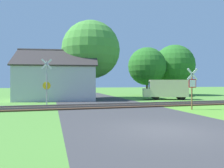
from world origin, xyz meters
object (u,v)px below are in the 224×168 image
house (58,82)px  tree_far (174,65)px  crossing_sign_far (47,80)px  tree_center (91,50)px  mail_truck (166,89)px  stop_sign_near (192,86)px  tree_right (147,66)px

house → tree_far: (17.68, 4.70, 2.62)m
crossing_sign_far → tree_center: bearing=51.9°
mail_truck → tree_far: bearing=-17.5°
stop_sign_near → crossing_sign_far: (-9.96, 5.29, 0.40)m
house → mail_truck: house is taller
stop_sign_near → tree_far: tree_far is taller
tree_far → stop_sign_near: bearing=-117.6°
house → crossing_sign_far: bearing=-90.3°
tree_center → stop_sign_near: bearing=-68.7°
house → mail_truck: 12.33m
tree_center → tree_far: (13.77, 3.98, -1.26)m
tree_far → mail_truck: (-5.78, -7.84, -3.40)m
tree_center → tree_far: tree_center is taller
house → tree_center: bearing=19.0°
stop_sign_near → tree_far: size_ratio=0.38×
stop_sign_near → tree_center: tree_center is taller
mail_truck → tree_center: bearing=83.1°
stop_sign_near → tree_right: 16.14m
tree_right → tree_far: size_ratio=0.90×
house → stop_sign_near: bearing=-45.0°
stop_sign_near → crossing_sign_far: bearing=-28.8°
mail_truck → crossing_sign_far: bearing=124.6°
stop_sign_near → tree_center: 14.36m
stop_sign_near → house: bearing=-54.4°
house → tree_far: size_ratio=1.23×
mail_truck → stop_sign_near: bearing=-179.7°
crossing_sign_far → house: bearing=76.5°
tree_right → mail_truck: tree_right is taller
tree_right → tree_center: bearing=-162.4°
tree_right → stop_sign_near: bearing=-103.1°
stop_sign_near → tree_far: 19.16m
tree_right → tree_far: tree_far is taller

